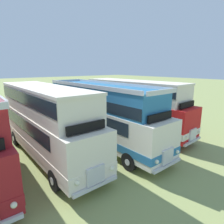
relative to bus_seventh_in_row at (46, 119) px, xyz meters
name	(u,v)px	position (x,y,z in m)	size (l,w,h in m)	color
bus_seventh_in_row	(46,119)	(0.00, 0.00, 0.00)	(2.67, 10.65, 4.49)	silver
bus_eighth_in_row	(100,112)	(3.91, -0.35, -0.11)	(2.68, 11.69, 4.52)	silver
bus_ninth_in_row	(134,104)	(7.82, 0.01, 0.00)	(3.14, 10.72, 4.49)	red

